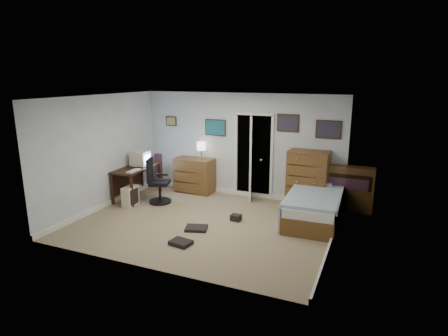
{
  "coord_description": "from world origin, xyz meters",
  "views": [
    {
      "loc": [
        3.13,
        -6.35,
        2.89
      ],
      "look_at": [
        0.29,
        0.3,
        1.1
      ],
      "focal_mm": 30.0,
      "sensor_mm": 36.0,
      "label": 1
    }
  ],
  "objects_px": {
    "computer_desk": "(133,174)",
    "low_dresser": "(195,175)",
    "office_chair": "(157,186)",
    "tall_dresser": "(308,179)",
    "bed": "(314,206)"
  },
  "relations": [
    {
      "from": "low_dresser",
      "to": "computer_desk",
      "type": "bearing_deg",
      "value": -136.68
    },
    {
      "from": "bed",
      "to": "low_dresser",
      "type": "bearing_deg",
      "value": 163.75
    },
    {
      "from": "computer_desk",
      "to": "tall_dresser",
      "type": "distance_m",
      "value": 4.11
    },
    {
      "from": "low_dresser",
      "to": "bed",
      "type": "bearing_deg",
      "value": -11.27
    },
    {
      "from": "low_dresser",
      "to": "tall_dresser",
      "type": "relative_size",
      "value": 0.76
    },
    {
      "from": "computer_desk",
      "to": "bed",
      "type": "height_order",
      "value": "computer_desk"
    },
    {
      "from": "low_dresser",
      "to": "office_chair",
      "type": "bearing_deg",
      "value": -107.81
    },
    {
      "from": "tall_dresser",
      "to": "bed",
      "type": "relative_size",
      "value": 0.65
    },
    {
      "from": "office_chair",
      "to": "tall_dresser",
      "type": "xyz_separation_m",
      "value": [
        3.26,
        1.07,
        0.24
      ]
    },
    {
      "from": "office_chair",
      "to": "low_dresser",
      "type": "height_order",
      "value": "office_chair"
    },
    {
      "from": "office_chair",
      "to": "computer_desk",
      "type": "bearing_deg",
      "value": 152.31
    },
    {
      "from": "computer_desk",
      "to": "bed",
      "type": "bearing_deg",
      "value": -0.11
    },
    {
      "from": "computer_desk",
      "to": "low_dresser",
      "type": "bearing_deg",
      "value": 37.79
    },
    {
      "from": "computer_desk",
      "to": "low_dresser",
      "type": "relative_size",
      "value": 1.37
    },
    {
      "from": "tall_dresser",
      "to": "bed",
      "type": "xyz_separation_m",
      "value": [
        0.28,
        -0.77,
        -0.34
      ]
    }
  ]
}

